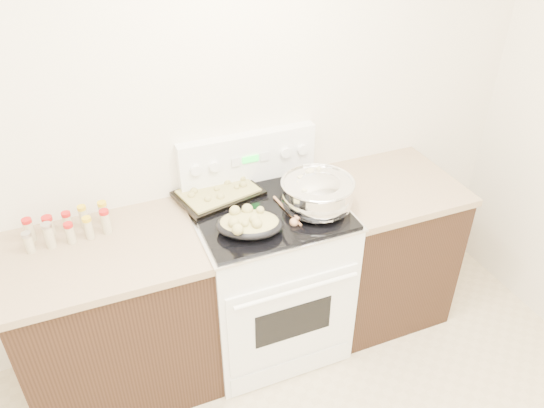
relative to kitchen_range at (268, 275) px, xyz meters
name	(u,v)px	position (x,y,z in m)	size (l,w,h in m)	color
room_shell	(366,302)	(-0.35, -1.42, 1.21)	(4.10, 3.60, 2.75)	silver
counter_left	(118,319)	(-0.83, 0.01, -0.03)	(0.93, 0.67, 0.92)	black
counter_right	(380,247)	(0.73, 0.01, -0.03)	(0.73, 0.67, 0.92)	black
kitchen_range	(268,275)	(0.00, 0.00, 0.00)	(0.78, 0.73, 1.22)	white
mixing_bowl	(317,195)	(0.22, -0.10, 0.54)	(0.46, 0.46, 0.22)	silver
roasting_pan	(249,223)	(-0.16, -0.16, 0.50)	(0.38, 0.32, 0.11)	black
baking_sheet	(218,192)	(-0.20, 0.21, 0.47)	(0.48, 0.39, 0.06)	black
wooden_spoon	(291,217)	(0.07, -0.14, 0.46)	(0.05, 0.28, 0.04)	tan
blue_ladle	(337,199)	(0.34, -0.11, 0.49)	(0.17, 0.25, 0.10)	#99CFE4
spice_jars	(68,226)	(-0.96, 0.16, 0.49)	(0.39, 0.15, 0.13)	#BFB28C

